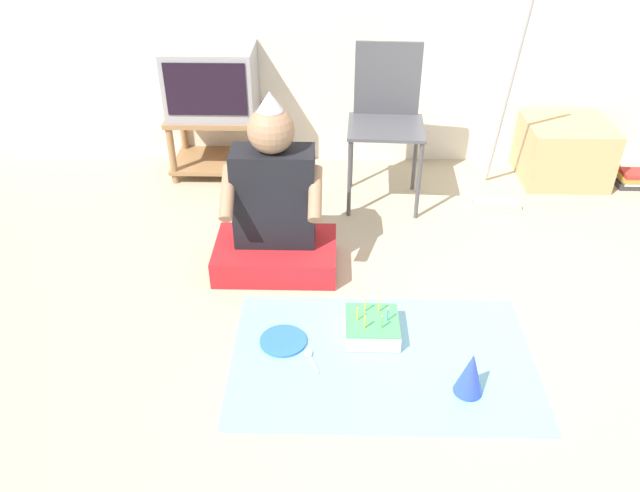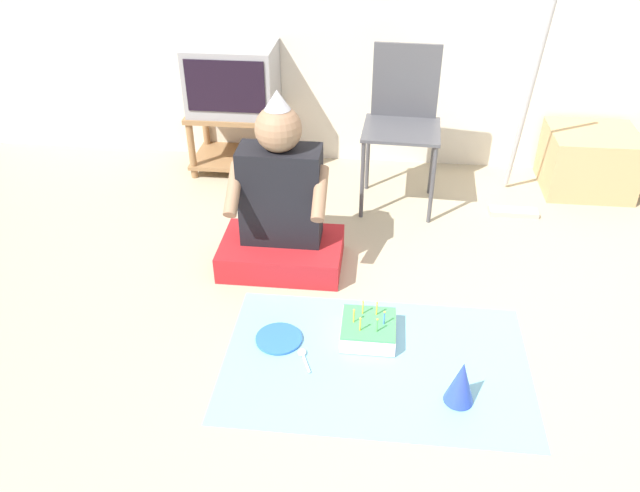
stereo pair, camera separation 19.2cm
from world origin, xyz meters
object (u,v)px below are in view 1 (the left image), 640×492
object	(u,v)px
dust_mop	(503,142)
tv	(212,81)
cardboard_box_stack	(564,151)
folding_chair	(386,112)
birthday_cake	(372,327)
paper_plate	(283,341)
book_pile	(634,179)
party_hat_blue	(471,373)
person_seated	(274,212)

from	to	relation	value
dust_mop	tv	bearing A→B (deg)	168.75
cardboard_box_stack	folding_chair	bearing A→B (deg)	-167.51
folding_chair	cardboard_box_stack	world-z (taller)	folding_chair
folding_chair	dust_mop	size ratio (longest dim) A/B	0.72
birthday_cake	paper_plate	xyz separation A→B (m)	(-0.39, -0.06, -0.04)
cardboard_box_stack	book_pile	bearing A→B (deg)	-14.00
cardboard_box_stack	book_pile	size ratio (longest dim) A/B	2.52
folding_chair	cardboard_box_stack	distance (m)	1.24
cardboard_box_stack	book_pile	world-z (taller)	cardboard_box_stack
party_hat_blue	person_seated	bearing A→B (deg)	133.73
person_seated	birthday_cake	xyz separation A→B (m)	(0.47, -0.54, -0.27)
book_pile	party_hat_blue	world-z (taller)	party_hat_blue
person_seated	cardboard_box_stack	bearing A→B (deg)	30.14
dust_mop	birthday_cake	xyz separation A→B (m)	(-0.80, -1.27, -0.32)
person_seated	birthday_cake	bearing A→B (deg)	-49.19
cardboard_box_stack	person_seated	bearing A→B (deg)	-149.86
tv	book_pile	xyz separation A→B (m)	(2.65, -0.16, -0.55)
book_pile	birthday_cake	xyz separation A→B (m)	(-1.72, -1.45, -0.01)
book_pile	birthday_cake	bearing A→B (deg)	-139.91
paper_plate	book_pile	bearing A→B (deg)	35.55
person_seated	birthday_cake	distance (m)	0.76
party_hat_blue	folding_chair	bearing A→B (deg)	98.64
person_seated	birthday_cake	size ratio (longest dim) A/B	3.85
person_seated	party_hat_blue	distance (m)	1.23
folding_chair	birthday_cake	distance (m)	1.39
cardboard_box_stack	birthday_cake	xyz separation A→B (m)	(-1.28, -1.56, -0.14)
person_seated	party_hat_blue	xyz separation A→B (m)	(0.83, -0.87, -0.21)
party_hat_blue	paper_plate	xyz separation A→B (m)	(-0.76, 0.27, -0.09)
birthday_cake	paper_plate	bearing A→B (deg)	-171.33
tv	party_hat_blue	world-z (taller)	tv
folding_chair	person_seated	size ratio (longest dim) A/B	0.99
folding_chair	tv	bearing A→B (deg)	163.40
tv	folding_chair	world-z (taller)	folding_chair
folding_chair	dust_mop	xyz separation A→B (m)	(0.68, -0.03, -0.17)
dust_mop	book_pile	xyz separation A→B (m)	(0.92, 0.18, -0.32)
tv	paper_plate	world-z (taller)	tv
dust_mop	birthday_cake	size ratio (longest dim) A/B	5.28
tv	party_hat_blue	size ratio (longest dim) A/B	2.74
tv	dust_mop	distance (m)	1.78
tv	paper_plate	xyz separation A→B (m)	(0.54, -1.67, -0.59)
party_hat_blue	paper_plate	size ratio (longest dim) A/B	0.95
cardboard_box_stack	birthday_cake	size ratio (longest dim) A/B	2.18
book_pile	birthday_cake	distance (m)	2.25
book_pile	tv	bearing A→B (deg)	176.44
book_pile	paper_plate	xyz separation A→B (m)	(-2.11, -1.51, -0.04)
folding_chair	dust_mop	bearing A→B (deg)	-2.65
dust_mop	person_seated	world-z (taller)	dust_mop
cardboard_box_stack	dust_mop	xyz separation A→B (m)	(-0.48, -0.29, 0.18)
dust_mop	paper_plate	distance (m)	1.82
book_pile	party_hat_blue	bearing A→B (deg)	-127.20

